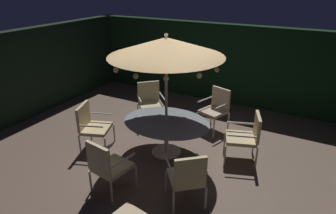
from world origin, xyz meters
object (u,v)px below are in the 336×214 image
Objects in this scene: patio_chair_northeast at (107,164)px; patio_chair_southwest at (150,100)px; patio_dining_table at (166,126)px; patio_chair_southeast at (247,134)px; patio_chair_north at (91,124)px; patio_chair_east at (187,176)px; patio_chair_south at (216,106)px; patio_umbrella at (166,47)px.

patio_chair_northeast is 2.92m from patio_chair_southwest.
patio_dining_table is 1.63m from patio_chair_southeast.
patio_chair_east is (2.58, -0.65, -0.02)m from patio_chair_north.
patio_dining_table is 1.83× the size of patio_chair_southeast.
patio_chair_east is 0.97× the size of patio_chair_southwest.
patio_chair_east is at bearing -49.33° from patio_dining_table.
patio_chair_south reaches higher than patio_dining_table.
patio_chair_southeast is at bearing 20.07° from patio_chair_north.
patio_umbrella reaches higher than patio_chair_northeast.
patio_chair_east is (1.06, -1.23, -1.71)m from patio_umbrella.
patio_umbrella is 2.34m from patio_chair_southwest.
patio_chair_east is at bearing -105.06° from patio_chair_southeast.
patio_umbrella is at bearing -46.19° from patio_chair_southwest.
patio_umbrella reaches higher than patio_chair_southwest.
patio_umbrella reaches higher than patio_chair_south.
patio_chair_northeast is at bearing -163.77° from patio_chair_east.
patio_chair_east is 1.83m from patio_chair_southeast.
patio_chair_south is (0.52, 1.54, -0.02)m from patio_dining_table.
patio_dining_table is at bearing -46.19° from patio_chair_southwest.
patio_chair_southwest is (-0.88, 2.78, 0.01)m from patio_chair_northeast.
patio_umbrella is 2.46× the size of patio_chair_south.
patio_chair_north reaches higher than patio_dining_table.
patio_chair_south is (-0.54, 2.77, 0.04)m from patio_chair_east.
patio_chair_northeast is 2.79m from patio_chair_southeast.
patio_umbrella reaches higher than patio_chair_north.
patio_dining_table is at bearing 125.85° from patio_umbrella.
patio_chair_southwest is (-2.66, 0.63, 0.00)m from patio_chair_southeast.
patio_dining_table is 1.62m from patio_chair_north.
patio_chair_southeast is 2.73m from patio_chair_southwest.
patio_chair_northeast is 3.24m from patio_chair_south.
patio_chair_south is at bearing 71.25° from patio_umbrella.
patio_chair_east is 3.25m from patio_chair_southwest.
patio_umbrella is 2.56× the size of patio_chair_east.
patio_chair_east is at bearing -14.27° from patio_chair_north.
patio_dining_table is at bearing -160.64° from patio_chair_southeast.
patio_chair_south is (-1.01, 1.00, 0.02)m from patio_chair_southeast.
patio_umbrella is 2.52× the size of patio_chair_north.
patio_chair_south is at bearing 46.00° from patio_chair_north.
patio_chair_north is 0.99× the size of patio_chair_southwest.
patio_chair_southwest is at bearing 133.81° from patio_dining_table.
patio_chair_southeast is at bearing 19.36° from patio_umbrella.
patio_chair_southeast is at bearing 50.39° from patio_chair_northeast.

